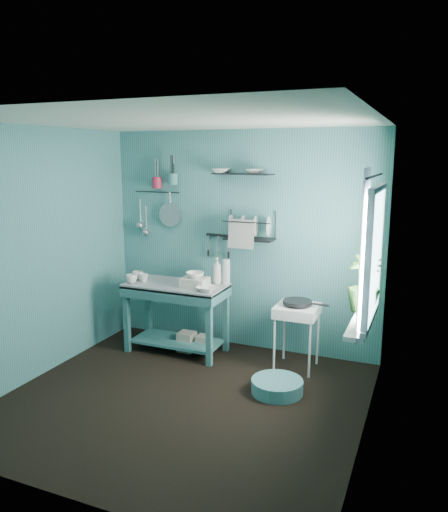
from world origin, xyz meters
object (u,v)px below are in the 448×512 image
at_px(mug_right, 138,276).
at_px(utensil_cup_magenta, 157,183).
at_px(wash_tub, 195,282).
at_px(floor_basin, 277,386).
at_px(potted_plant, 364,283).
at_px(storage_tin_large, 187,342).
at_px(hotplate_stand, 296,337).
at_px(dish_rack, 250,226).
at_px(work_counter, 177,318).
at_px(frying_pan, 297,302).
at_px(soap_bottle, 217,270).
at_px(utensil_cup_teal, 173,179).
at_px(mug_left, 131,279).
at_px(water_bottle, 226,272).
at_px(storage_tin_small, 204,344).
at_px(mug_mid, 144,278).
at_px(colander, 170,215).

relative_size(mug_right, utensil_cup_magenta, 0.95).
xyz_separation_m(wash_tub, floor_basin, (1.11, -0.53, -0.78)).
bearing_deg(potted_plant, storage_tin_large, 169.51).
distance_m(hotplate_stand, dish_rack, 1.31).
xyz_separation_m(work_counter, storage_tin_large, (0.10, 0.05, -0.29)).
relative_size(frying_pan, dish_rack, 0.55).
relative_size(soap_bottle, dish_rack, 0.54).
height_order(mug_right, potted_plant, potted_plant).
height_order(utensil_cup_teal, storage_tin_large, utensil_cup_teal).
height_order(soap_bottle, hotplate_stand, soap_bottle).
relative_size(mug_left, dish_rack, 0.22).
bearing_deg(utensil_cup_teal, utensil_cup_magenta, 180.00).
relative_size(water_bottle, dish_rack, 0.51).
distance_m(work_counter, dish_rack, 1.34).
height_order(utensil_cup_teal, storage_tin_small, utensil_cup_teal).
bearing_deg(wash_tub, storage_tin_small, 63.43).
bearing_deg(storage_tin_small, wash_tub, -116.57).
xyz_separation_m(mug_left, mug_mid, (0.10, 0.10, -0.00)).
bearing_deg(mug_mid, dish_rack, 20.10).
height_order(potted_plant, floor_basin, potted_plant).
xyz_separation_m(work_counter, floor_basin, (1.36, -0.55, -0.33)).
relative_size(utensil_cup_magenta, colander, 0.46).
bearing_deg(mug_mid, mug_right, 153.43).
height_order(hotplate_stand, utensil_cup_magenta, utensil_cup_magenta).
distance_m(soap_bottle, potted_plant, 1.74).
bearing_deg(work_counter, mug_left, -154.96).
height_order(wash_tub, dish_rack, dish_rack).
distance_m(hotplate_stand, storage_tin_small, 1.11).
bearing_deg(storage_tin_large, mug_mid, -167.09).
bearing_deg(wash_tub, water_bottle, 41.63).
bearing_deg(storage_tin_small, mug_right, -174.29).
bearing_deg(soap_bottle, storage_tin_small, -135.00).
bearing_deg(frying_pan, hotplate_stand, 0.00).
height_order(mug_left, utensil_cup_teal, utensil_cup_teal).
relative_size(mug_mid, hotplate_stand, 0.15).
bearing_deg(storage_tin_large, soap_bottle, 25.11).
xyz_separation_m(utensil_cup_magenta, utensil_cup_teal, (0.22, 0.00, 0.04)).
distance_m(utensil_cup_magenta, storage_tin_small, 1.97).
xyz_separation_m(mug_right, utensil_cup_teal, (0.27, 0.40, 1.10)).
height_order(mug_mid, soap_bottle, soap_bottle).
bearing_deg(mug_right, storage_tin_small, 5.71).
relative_size(potted_plant, storage_tin_small, 2.57).
distance_m(soap_bottle, storage_tin_large, 0.91).
bearing_deg(mug_left, soap_bottle, 21.80).
height_order(utensil_cup_teal, colander, utensil_cup_teal).
relative_size(mug_left, storage_tin_large, 0.56).
height_order(wash_tub, storage_tin_small, wash_tub).
xyz_separation_m(hotplate_stand, dish_rack, (-0.64, 0.28, 1.11)).
xyz_separation_m(mug_right, dish_rack, (1.25, 0.35, 0.61)).
bearing_deg(dish_rack, frying_pan, -25.24).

